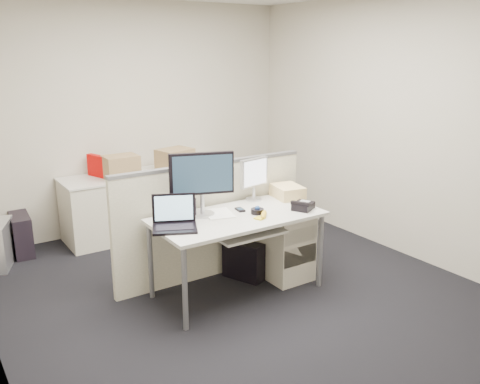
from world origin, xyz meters
TOP-DOWN VIEW (x-y plane):
  - floor at (0.00, 0.00)m, footprint 4.00×4.50m
  - wall_back at (0.00, 2.25)m, footprint 4.00×0.02m
  - wall_right at (2.00, 0.00)m, footprint 0.02×4.50m
  - desk at (0.00, 0.00)m, footprint 1.50×0.75m
  - keyboard_tray at (0.00, -0.18)m, footprint 0.62×0.32m
  - drawer_pedestal at (0.55, 0.05)m, footprint 0.40×0.55m
  - cubicle_partition at (0.00, 0.45)m, footprint 2.00×0.06m
  - back_counter at (0.00, 1.93)m, footprint 2.00×0.60m
  - monitor_main at (-0.25, 0.18)m, footprint 0.60×0.39m
  - monitor_small at (0.40, 0.32)m, footprint 0.35×0.22m
  - laptop at (-0.62, -0.02)m, footprint 0.43×0.39m
  - trackball at (0.18, -0.05)m, footprint 0.15×0.15m
  - desk_phone at (0.60, -0.18)m, footprint 0.25×0.23m
  - paper_stack at (-0.12, 0.12)m, footprint 0.30×0.34m
  - sticky_pad at (0.11, -0.18)m, footprint 0.10×0.10m
  - travel_mug at (-0.35, 0.18)m, footprint 0.07×0.07m
  - banana at (0.18, -0.15)m, footprint 0.17×0.18m
  - cellphone at (0.10, 0.11)m, footprint 0.08×0.12m
  - manila_folders at (0.72, 0.20)m, footprint 0.30×0.36m
  - keyboard at (0.05, -0.14)m, footprint 0.42×0.17m
  - pc_tower_desk at (0.20, 0.20)m, footprint 0.30×0.43m
  - pc_tower_spare_dark at (-1.45, 2.03)m, footprint 0.22×0.48m
  - pc_tower_spare_silver at (-1.70, 1.81)m, footprint 0.36×0.53m
  - cardboard_box_left at (-0.37, 1.81)m, footprint 0.37×0.28m
  - cardboard_box_right at (0.30, 1.81)m, footprint 0.45×0.39m
  - red_binder at (-0.57, 2.03)m, footprint 0.16×0.29m

SIDE VIEW (x-z plane):
  - floor at x=0.00m, z-range -0.01..0.00m
  - pc_tower_desk at x=0.20m, z-range 0.00..0.37m
  - pc_tower_spare_dark at x=-1.45m, z-range 0.00..0.44m
  - pc_tower_spare_silver at x=-1.70m, z-range 0.00..0.46m
  - drawer_pedestal at x=0.55m, z-range 0.00..0.65m
  - back_counter at x=0.00m, z-range 0.00..0.72m
  - cubicle_partition at x=0.00m, z-range 0.00..1.10m
  - keyboard_tray at x=0.00m, z-range 0.61..0.63m
  - keyboard at x=0.05m, z-range 0.63..0.65m
  - desk at x=0.00m, z-range 0.30..1.03m
  - sticky_pad at x=0.11m, z-range 0.73..0.74m
  - paper_stack at x=-0.12m, z-range 0.73..0.74m
  - cellphone at x=0.10m, z-range 0.73..0.75m
  - banana at x=0.18m, z-range 0.73..0.77m
  - trackball at x=0.18m, z-range 0.73..0.77m
  - desk_phone at x=0.60m, z-range 0.73..0.79m
  - manila_folders at x=0.72m, z-range 0.73..0.85m
  - travel_mug at x=-0.35m, z-range 0.73..0.89m
  - red_binder at x=-0.57m, z-range 0.72..0.99m
  - cardboard_box_left at x=-0.37m, z-range 0.72..1.00m
  - cardboard_box_right at x=0.30m, z-range 0.72..1.00m
  - laptop at x=-0.62m, z-range 0.73..1.00m
  - monitor_small at x=0.40m, z-range 0.73..1.13m
  - monitor_main at x=-0.25m, z-range 0.73..1.29m
  - wall_back at x=0.00m, z-range 0.00..2.70m
  - wall_right at x=2.00m, z-range 0.00..2.70m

